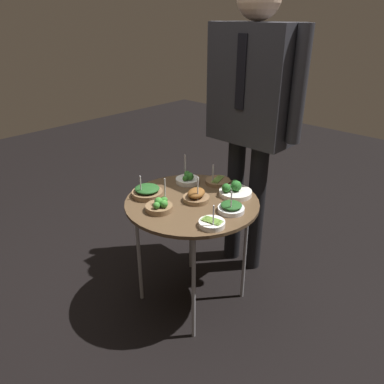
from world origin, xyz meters
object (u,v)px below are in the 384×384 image
bowl_spinach_mid_left (231,208)px  waiter_figure (252,100)px  bowl_broccoli_back_right (160,206)px  bowl_broccoli_mid_right (235,191)px  bowl_spinach_front_center (147,192)px  bowl_asparagus_far_rim (218,181)px  serving_cart (192,208)px  bowl_broccoli_back_left (188,179)px  bowl_roast_front_left (196,196)px  bowl_asparagus_front_right (212,223)px

bowl_spinach_mid_left → waiter_figure: size_ratio=0.08×
bowl_broccoli_back_right → bowl_broccoli_mid_right: bearing=67.9°
bowl_spinach_front_center → bowl_broccoli_mid_right: 0.47m
bowl_asparagus_far_rim → serving_cart: bearing=-80.5°
bowl_broccoli_back_left → bowl_broccoli_back_right: bearing=-68.4°
bowl_broccoli_back_left → bowl_broccoli_mid_right: size_ratio=0.90×
bowl_broccoli_mid_right → bowl_roast_front_left: bearing=-117.8°
serving_cart → bowl_roast_front_left: bowl_roast_front_left is taller
bowl_broccoli_mid_right → bowl_broccoli_back_right: size_ratio=1.08×
bowl_roast_front_left → waiter_figure: bearing=93.7°
serving_cart → bowl_spinach_mid_left: bowl_spinach_mid_left is taller
bowl_broccoli_back_left → bowl_asparagus_front_right: (0.42, -0.27, -0.01)m
serving_cart → bowl_broccoli_back_left: 0.24m
bowl_broccoli_back_left → waiter_figure: bearing=65.8°
bowl_roast_front_left → waiter_figure: (-0.03, 0.50, 0.42)m
bowl_asparagus_front_right → bowl_asparagus_far_rim: 0.48m
bowl_roast_front_left → bowl_asparagus_far_rim: bearing=103.9°
bowl_broccoli_back_left → bowl_roast_front_left: bearing=-35.0°
bowl_spinach_mid_left → bowl_asparagus_far_rim: same height
bowl_broccoli_back_left → bowl_spinach_mid_left: bearing=-14.6°
bowl_roast_front_left → bowl_asparagus_far_rim: size_ratio=1.05×
bowl_broccoli_back_left → bowl_broccoli_mid_right: bearing=11.1°
bowl_asparagus_far_rim → bowl_broccoli_mid_right: bearing=-18.7°
serving_cart → bowl_broccoli_back_right: 0.21m
serving_cart → bowl_spinach_mid_left: (0.22, 0.05, 0.06)m
bowl_spinach_mid_left → bowl_broccoli_back_right: bowl_broccoli_back_right is taller
bowl_spinach_front_center → bowl_broccoli_back_right: (0.17, -0.06, -0.00)m
bowl_roast_front_left → bowl_broccoli_back_right: 0.21m
bowl_spinach_front_center → waiter_figure: (0.20, 0.63, 0.42)m
serving_cart → bowl_broccoli_mid_right: 0.25m
bowl_spinach_mid_left → bowl_broccoli_mid_right: size_ratio=0.75×
bowl_asparagus_far_rim → waiter_figure: size_ratio=0.08×
bowl_broccoli_mid_right → bowl_broccoli_back_right: bearing=-112.1°
bowl_broccoli_back_right → waiter_figure: waiter_figure is taller
serving_cart → bowl_broccoli_back_left: (-0.18, 0.15, 0.07)m
serving_cart → bowl_roast_front_left: 0.07m
serving_cart → bowl_spinach_mid_left: 0.24m
bowl_roast_front_left → bowl_broccoli_back_left: bowl_broccoli_back_left is taller
bowl_spinach_front_center → bowl_broccoli_back_right: bearing=-20.9°
bowl_spinach_mid_left → bowl_asparagus_front_right: bearing=-82.6°
bowl_broccoli_mid_right → bowl_broccoli_back_left: bearing=-168.9°
bowl_spinach_front_center → bowl_broccoli_back_left: size_ratio=1.04×
bowl_spinach_mid_left → bowl_broccoli_mid_right: 0.19m
bowl_asparagus_far_rim → bowl_spinach_front_center: bearing=-113.3°
bowl_spinach_front_center → bowl_broccoli_back_right: 0.18m
serving_cart → bowl_asparagus_front_right: 0.28m
serving_cart → bowl_asparagus_far_rim: 0.27m
bowl_broccoli_mid_right → bowl_asparagus_front_right: (0.13, -0.33, -0.01)m
bowl_broccoli_mid_right → bowl_asparagus_front_right: size_ratio=1.41×
bowl_roast_front_left → bowl_asparagus_front_right: bowl_roast_front_left is taller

